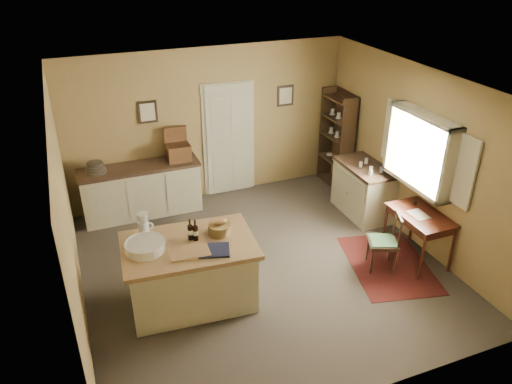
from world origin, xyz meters
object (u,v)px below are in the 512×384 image
(shelving_unit, at_px, (339,140))
(work_island, at_px, (190,271))
(writing_desk, at_px, (420,220))
(right_cabinet, at_px, (363,189))
(desk_chair, at_px, (383,242))
(sideboard, at_px, (142,189))

(shelving_unit, bearing_deg, work_island, -146.03)
(writing_desk, relative_size, right_cabinet, 0.85)
(work_island, bearing_deg, right_cabinet, 24.05)
(desk_chair, bearing_deg, work_island, -163.32)
(desk_chair, bearing_deg, shelving_unit, 96.39)
(sideboard, height_order, desk_chair, sideboard)
(sideboard, xyz_separation_m, shelving_unit, (3.67, -0.20, 0.43))
(work_island, relative_size, writing_desk, 1.80)
(work_island, height_order, desk_chair, work_island)
(work_island, height_order, writing_desk, work_island)
(work_island, bearing_deg, desk_chair, -1.19)
(writing_desk, height_order, shelving_unit, shelving_unit)
(desk_chair, bearing_deg, writing_desk, 22.35)
(right_cabinet, bearing_deg, sideboard, 158.73)
(work_island, distance_m, sideboard, 2.57)
(work_island, distance_m, right_cabinet, 3.57)
(desk_chair, distance_m, right_cabinet, 1.59)
(writing_desk, bearing_deg, sideboard, 141.13)
(writing_desk, xyz_separation_m, shelving_unit, (0.15, 2.64, 0.24))
(sideboard, bearing_deg, shelving_unit, -3.12)
(sideboard, relative_size, right_cabinet, 1.76)
(work_island, relative_size, desk_chair, 2.04)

